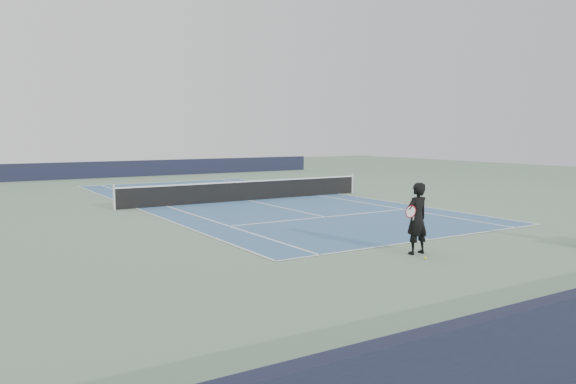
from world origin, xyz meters
TOP-DOWN VIEW (x-y plane):
  - ground at (0.00, 0.00)m, footprint 80.00×80.00m
  - court_surface at (0.00, 0.00)m, footprint 10.97×23.77m
  - tennis_net at (0.00, 0.00)m, footprint 12.90×0.10m
  - windscreen_far at (0.00, 17.88)m, footprint 30.00×0.25m
  - tennis_player at (-1.80, -13.10)m, footprint 0.82×0.54m
  - tennis_ball at (-2.07, -13.71)m, footprint 0.07×0.07m

SIDE VIEW (x-z plane):
  - ground at x=0.00m, z-range 0.00..0.00m
  - court_surface at x=0.00m, z-range 0.00..0.01m
  - tennis_ball at x=-2.07m, z-range 0.00..0.07m
  - tennis_net at x=0.00m, z-range -0.03..1.04m
  - windscreen_far at x=0.00m, z-range 0.00..1.20m
  - tennis_player at x=-1.80m, z-range 0.00..1.94m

